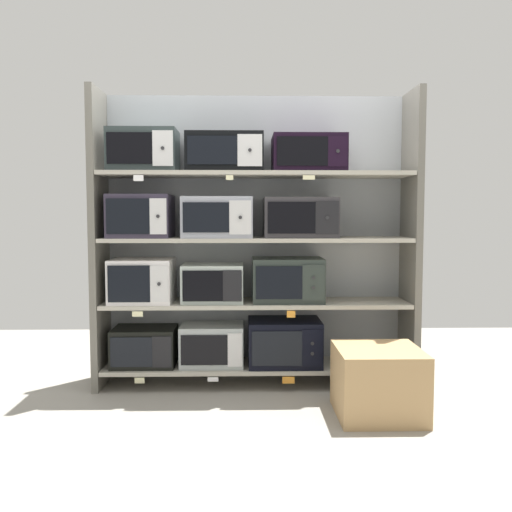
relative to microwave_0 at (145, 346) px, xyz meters
The scene contains 29 objects.
ground 1.33m from the microwave_0, 50.23° to the right, with size 6.24×6.00×0.02m, color gray.
back_panel 1.17m from the microwave_0, 15.76° to the left, with size 2.44×0.04×2.17m, color #9EA3A8.
upright_left 0.86m from the microwave_0, behind, with size 0.05×0.42×2.17m, color #68645B.
upright_right 2.13m from the microwave_0, ahead, with size 0.05×0.42×2.17m, color #68645B.
shelf_0 0.84m from the microwave_0, ahead, with size 2.24×0.42×0.03m, color #ADA899.
microwave_0 is the anchor object (origin of this frame).
microwave_1 0.50m from the microwave_0, ahead, with size 0.46×0.35×0.30m.
microwave_2 1.04m from the microwave_0, ahead, with size 0.54×0.41×0.33m.
price_tag_0 0.29m from the microwave_0, 90.39° to the right, with size 0.07×0.00×0.04m, color beige.
price_tag_1 0.59m from the microwave_0, 22.02° to the right, with size 0.08×0.00×0.03m, color white.
price_tag_2 1.09m from the microwave_0, 11.23° to the right, with size 0.09×0.00×0.05m, color orange.
shelf_1 0.89m from the microwave_0, ahead, with size 2.24×0.42×0.03m, color #ADA899.
microwave_3 0.49m from the microwave_0, behind, with size 0.45×0.43×0.32m.
microwave_4 0.70m from the microwave_0, ahead, with size 0.45×0.36×0.28m.
microwave_5 1.17m from the microwave_0, ahead, with size 0.52×0.37×0.32m.
price_tag_3 0.35m from the microwave_0, 92.10° to the right, with size 0.08×0.00×0.04m, color beige.
price_tag_4 1.13m from the microwave_0, 11.06° to the right, with size 0.06×0.00×0.05m, color orange.
shelf_2 1.15m from the microwave_0, ahead, with size 2.24×0.42×0.03m, color #ADA899.
microwave_6 0.97m from the microwave_0, behind, with size 0.44×0.43×0.31m.
microwave_7 1.10m from the microwave_0, ahead, with size 0.51×0.42×0.30m.
microwave_8 1.50m from the microwave_0, ahead, with size 0.53×0.41×0.29m.
shelf_3 1.52m from the microwave_0, ahead, with size 2.24×0.42×0.03m, color #ADA899.
microwave_9 1.44m from the microwave_0, ahead, with size 0.49×0.36×0.31m.
microwave_10 1.54m from the microwave_0, ahead, with size 0.55×0.42×0.27m.
microwave_11 1.86m from the microwave_0, ahead, with size 0.52×0.42×0.26m.
price_tag_5 1.25m from the microwave_0, 86.28° to the right, with size 0.07×0.00×0.04m, color white.
price_tag_6 1.41m from the microwave_0, 18.08° to the right, with size 0.05×0.00×0.03m, color beige.
price_tag_7 1.73m from the microwave_0, ahead, with size 0.08×0.00×0.03m, color beige.
shipping_carton 1.72m from the microwave_0, 22.69° to the right, with size 0.53×0.53×0.43m, color tan.
Camera 1 is at (-0.09, -4.05, 1.27)m, focal length 38.66 mm.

